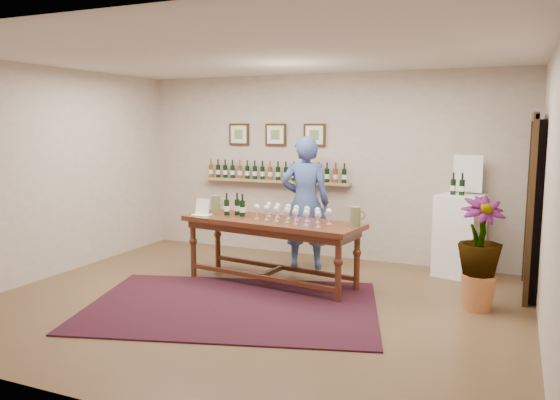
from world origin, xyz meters
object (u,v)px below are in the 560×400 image
at_px(tasting_table, 271,229).
at_px(display_pedestal, 459,236).
at_px(potted_plant, 480,254).
at_px(person, 305,203).

height_order(tasting_table, display_pedestal, display_pedestal).
bearing_deg(tasting_table, potted_plant, 7.81).
bearing_deg(potted_plant, person, 159.37).
relative_size(tasting_table, display_pedestal, 2.21).
height_order(tasting_table, potted_plant, potted_plant).
xyz_separation_m(display_pedestal, potted_plant, (0.34, -1.36, 0.08)).
distance_m(potted_plant, person, 2.58).
distance_m(display_pedestal, person, 2.14).
xyz_separation_m(potted_plant, person, (-2.40, 0.90, 0.31)).
bearing_deg(display_pedestal, person, -167.42).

